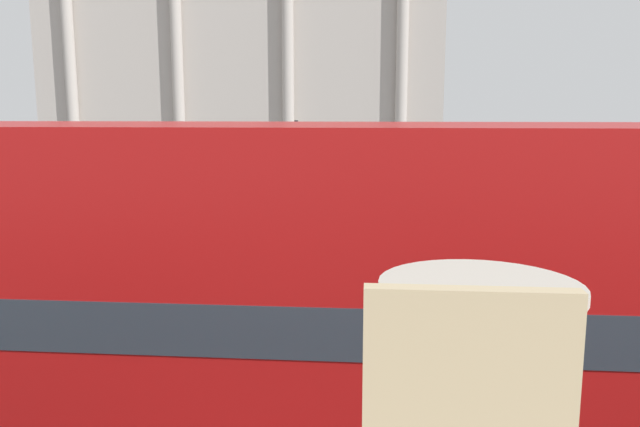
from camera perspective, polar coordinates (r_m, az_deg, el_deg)
double_decker_bus at (r=6.36m, az=9.51°, el=-8.94°), size 11.01×2.69×4.20m
cafe_dining_table at (r=1.97m, az=14.22°, el=-11.68°), size 0.60×0.60×0.73m
plaza_building_left at (r=56.01m, az=-6.58°, el=14.64°), size 32.98×13.15×18.86m
traffic_light_mid at (r=20.49m, az=-1.96°, el=4.62°), size 0.42×0.24×3.99m
car_navy at (r=21.78m, az=7.21°, el=-0.20°), size 4.20×1.93×1.35m
car_maroon at (r=26.77m, az=19.79°, el=1.12°), size 4.20×1.93×1.35m
pedestrian_white at (r=14.23m, az=6.73°, el=-4.44°), size 0.32×0.32×1.62m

